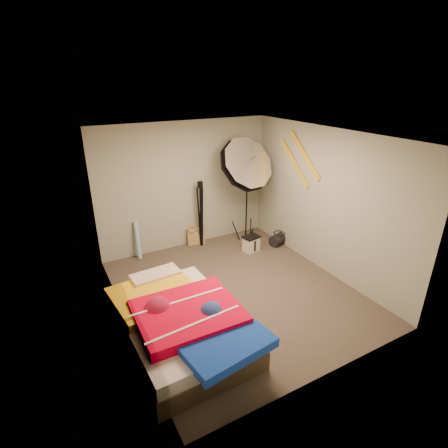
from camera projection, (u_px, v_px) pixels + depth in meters
floor at (236, 291)px, 5.71m from camera, size 4.00×4.00×0.00m
ceiling at (239, 136)px, 4.73m from camera, size 4.00×4.00×0.00m
wall_back at (185, 186)px, 6.84m from camera, size 3.50×0.00×3.50m
wall_front at (336, 286)px, 3.61m from camera, size 3.50×0.00×3.50m
wall_left at (119, 246)px, 4.45m from camera, size 0.00×4.00×4.00m
wall_right at (325, 202)px, 6.00m from camera, size 0.00×4.00×4.00m
tote_bag at (196, 236)px, 7.24m from camera, size 0.37×0.21×0.36m
wrapping_roll at (138, 240)px, 6.64m from camera, size 0.11×0.22×0.73m
camera_case at (251, 244)px, 6.96m from camera, size 0.33×0.26×0.30m
duffel_bag at (279, 239)px, 7.25m from camera, size 0.44×0.34×0.24m
wall_stripe_upper at (304, 155)px, 6.20m from camera, size 0.02×0.91×0.78m
wall_stripe_lower at (295, 163)px, 6.48m from camera, size 0.02×0.91×0.78m
bed at (181, 322)px, 4.54m from camera, size 1.54×2.25×0.59m
photo_umbrella at (244, 166)px, 6.68m from camera, size 1.32×0.93×2.31m
camera_tripod at (201, 210)px, 6.95m from camera, size 0.10×0.10×1.37m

